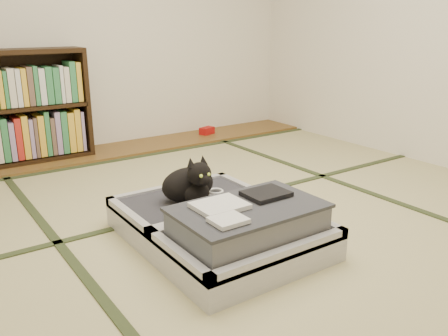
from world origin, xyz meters
TOP-DOWN VIEW (x-y plane):
  - floor at (0.00, 0.00)m, footprint 4.50×4.50m
  - wood_strip at (0.00, 2.00)m, footprint 4.00×0.50m
  - red_item at (1.00, 2.03)m, footprint 0.17×0.13m
  - tatami_borders at (0.00, 0.49)m, footprint 4.00×4.50m
  - bookcase at (-0.89, 2.07)m, footprint 1.32×0.30m
  - suitcase at (-0.28, -0.12)m, footprint 0.81×1.09m
  - cat at (-0.30, 0.17)m, footprint 0.36×0.36m
  - cable_coil at (-0.12, 0.20)m, footprint 0.11×0.11m
  - hanger at (-0.15, -0.11)m, footprint 0.38×0.22m

SIDE VIEW (x-z plane):
  - floor at x=0.00m, z-range 0.00..0.00m
  - tatami_borders at x=0.00m, z-range 0.00..0.01m
  - hanger at x=-0.15m, z-range 0.00..0.01m
  - wood_strip at x=0.00m, z-range 0.00..0.02m
  - red_item at x=1.00m, z-range 0.02..0.09m
  - suitcase at x=-0.28m, z-range -0.05..0.27m
  - cable_coil at x=-0.12m, z-range 0.15..0.18m
  - cat at x=-0.30m, z-range 0.12..0.41m
  - bookcase at x=-0.89m, z-range -0.01..0.91m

